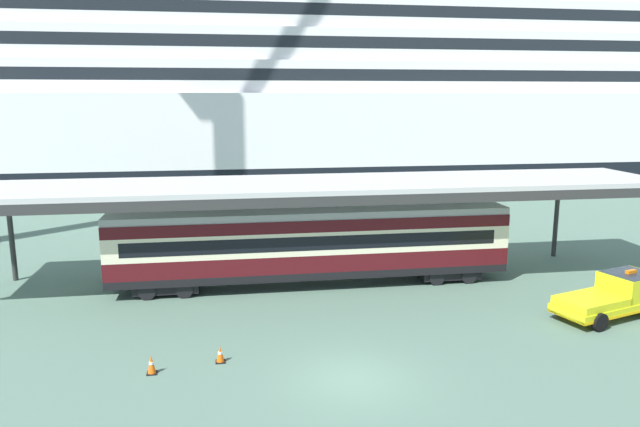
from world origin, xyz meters
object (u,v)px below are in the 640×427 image
at_px(traffic_cone_near, 151,365).
at_px(traffic_cone_mid, 220,354).
at_px(train_carriage, 311,243).
at_px(cruise_ship, 421,62).
at_px(service_truck, 615,295).

height_order(traffic_cone_near, traffic_cone_mid, traffic_cone_near).
bearing_deg(train_carriage, cruise_ship, 64.90).
bearing_deg(train_carriage, traffic_cone_mid, -118.51).
xyz_separation_m(train_carriage, traffic_cone_near, (-7.18, -9.30, -1.95)).
relative_size(traffic_cone_near, traffic_cone_mid, 1.09).
bearing_deg(traffic_cone_mid, service_truck, 6.78).
bearing_deg(cruise_ship, service_truck, -97.70).
bearing_deg(cruise_ship, traffic_cone_mid, -115.71).
relative_size(cruise_ship, traffic_cone_near, 240.42).
relative_size(cruise_ship, train_carriage, 8.25).
xyz_separation_m(traffic_cone_near, traffic_cone_mid, (2.44, 0.57, -0.03)).
xyz_separation_m(cruise_ship, service_truck, (-6.54, -48.34, -12.90)).
bearing_deg(traffic_cone_near, traffic_cone_mid, 13.05).
height_order(cruise_ship, service_truck, cruise_ship).
bearing_deg(traffic_cone_near, service_truck, 7.55).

